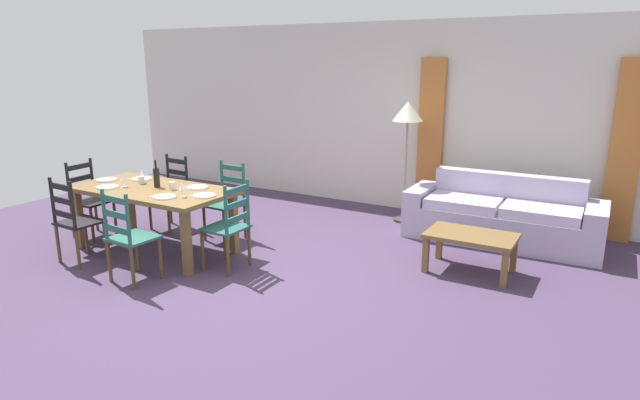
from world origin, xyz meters
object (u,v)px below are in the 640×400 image
object	(u,v)px
standing_lamp	(408,119)
coffee_cup_secondary	(141,180)
dining_chair_head_west	(89,199)
coffee_cup_primary	(172,186)
dining_chair_near_right	(128,237)
dining_chair_near_left	(75,221)
wine_glass_far_left	(142,173)
wine_bottle	(156,177)
couch	(502,218)
dining_chair_far_right	(227,201)
dining_chair_head_east	(229,226)
wine_glass_near_left	(123,178)
coffee_table	(471,240)
dining_table	(153,195)
dining_chair_far_left	(171,193)
wine_glass_near_right	(182,187)

from	to	relation	value
standing_lamp	coffee_cup_secondary	bearing A→B (deg)	-133.31
dining_chair_head_west	coffee_cup_primary	world-z (taller)	dining_chair_head_west
dining_chair_head_west	dining_chair_near_right	bearing A→B (deg)	-25.69
dining_chair_near_left	wine_glass_far_left	bearing A→B (deg)	81.09
wine_bottle	coffee_cup_primary	distance (m)	0.26
wine_bottle	couch	distance (m)	4.16
dining_chair_near_right	couch	xyz separation A→B (m)	(2.94, 3.17, -0.19)
dining_chair_far_right	dining_chair_head_east	world-z (taller)	same
dining_chair_near_left	couch	xyz separation A→B (m)	(3.86, 3.09, -0.19)
wine_bottle	coffee_cup_secondary	xyz separation A→B (m)	(-0.28, 0.03, -0.07)
wine_glass_near_left	coffee_cup_secondary	distance (m)	0.23
dining_chair_near_left	dining_chair_far_right	xyz separation A→B (m)	(0.89, 1.47, 0.00)
coffee_cup_primary	coffee_table	distance (m)	3.31
standing_lamp	dining_chair_head_east	bearing A→B (deg)	-110.18
coffee_cup_secondary	wine_glass_near_left	bearing A→B (deg)	-103.07
dining_chair_far_right	wine_bottle	distance (m)	0.91
dining_chair_near_right	dining_chair_far_right	world-z (taller)	same
dining_chair_head_east	coffee_cup_secondary	distance (m)	1.43
wine_glass_near_left	standing_lamp	xyz separation A→B (m)	(2.39, 2.69, 0.55)
dining_chair_near_left	standing_lamp	world-z (taller)	standing_lamp
dining_chair_head_east	coffee_cup_secondary	xyz separation A→B (m)	(-1.39, 0.11, 0.32)
standing_lamp	dining_chair_far_right	bearing A→B (deg)	-131.91
dining_table	wine_glass_far_left	distance (m)	0.39
wine_bottle	coffee_cup_primary	world-z (taller)	wine_bottle
dining_chair_near_left	dining_chair_far_left	bearing A→B (deg)	91.21
dining_chair_far_left	dining_chair_near_left	bearing A→B (deg)	-88.79
dining_chair_near_left	wine_glass_far_left	size ratio (longest dim) A/B	5.96
dining_chair_far_left	coffee_table	bearing A→B (deg)	6.28
dining_chair_head_east	wine_glass_near_right	xyz separation A→B (m)	(-0.52, -0.12, 0.38)
wine_glass_near_right	dining_table	bearing A→B (deg)	166.98
coffee_table	wine_glass_near_right	bearing A→B (deg)	-154.68
wine_bottle	wine_glass_near_right	bearing A→B (deg)	-18.55
coffee_table	standing_lamp	distance (m)	2.17
dining_chair_far_left	wine_glass_far_left	bearing A→B (deg)	-74.74
dining_chair_head_east	wine_bottle	distance (m)	1.17
dining_chair_far_left	coffee_cup_primary	size ratio (longest dim) A/B	10.67
dining_chair_head_west	wine_glass_near_right	xyz separation A→B (m)	(1.72, -0.12, 0.38)
dining_chair_far_right	wine_glass_near_left	world-z (taller)	dining_chair_far_right
dining_table	wine_glass_near_left	bearing A→B (deg)	-157.58
dining_chair_near_right	dining_chair_head_west	bearing A→B (deg)	154.31
dining_chair_far_left	couch	size ratio (longest dim) A/B	0.42
dining_chair_head_west	wine_glass_near_left	xyz separation A→B (m)	(0.81, -0.11, 0.38)
dining_chair_far_left	wine_glass_near_right	world-z (taller)	dining_chair_far_left
wine_glass_near_right	wine_glass_far_left	world-z (taller)	same
standing_lamp	dining_chair_far_left	bearing A→B (deg)	-144.41
coffee_cup_primary	coffee_cup_secondary	size ratio (longest dim) A/B	1.00
dining_chair_head_east	coffee_table	world-z (taller)	dining_chair_head_east
wine_glass_near_left	standing_lamp	bearing A→B (deg)	48.47
coffee_cup_primary	dining_chair_head_west	bearing A→B (deg)	-177.28
dining_table	dining_chair_near_left	world-z (taller)	dining_chair_near_left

